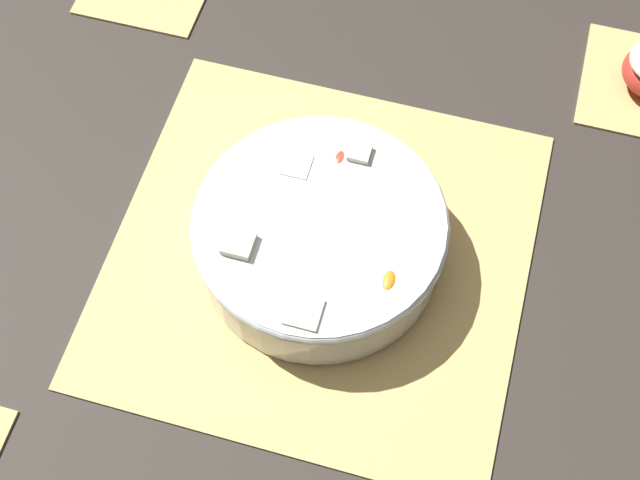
# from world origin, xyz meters

# --- Properties ---
(ground_plane) EXTENTS (6.00, 6.00, 0.00)m
(ground_plane) POSITION_xyz_m (0.00, 0.00, 0.00)
(ground_plane) COLOR #2D2823
(bamboo_mat_center) EXTENTS (0.41, 0.41, 0.01)m
(bamboo_mat_center) POSITION_xyz_m (0.00, 0.00, 0.00)
(bamboo_mat_center) COLOR tan
(bamboo_mat_center) RESTS_ON ground_plane
(fruit_salad_bowl) EXTENTS (0.25, 0.25, 0.08)m
(fruit_salad_bowl) POSITION_xyz_m (-0.00, -0.00, 0.04)
(fruit_salad_bowl) COLOR silver
(fruit_salad_bowl) RESTS_ON bamboo_mat_center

